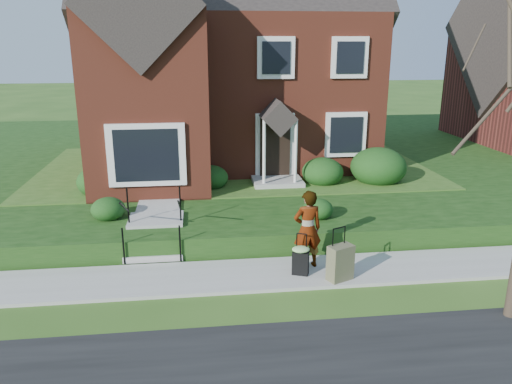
{
  "coord_description": "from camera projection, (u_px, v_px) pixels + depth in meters",
  "views": [
    {
      "loc": [
        -1.39,
        -10.14,
        5.03
      ],
      "look_at": [
        0.09,
        2.0,
        1.38
      ],
      "focal_mm": 35.0,
      "sensor_mm": 36.0,
      "label": 1
    }
  ],
  "objects": [
    {
      "name": "terrace",
      "position": [
        320.0,
        155.0,
        21.99
      ],
      "size": [
        44.0,
        20.0,
        0.6
      ],
      "primitive_type": "cube",
      "color": "#15350E",
      "rests_on": "ground"
    },
    {
      "name": "suitcase_black",
      "position": [
        301.0,
        259.0,
        11.05
      ],
      "size": [
        0.49,
        0.45,
        0.96
      ],
      "rotation": [
        0.0,
        0.0,
        -0.38
      ],
      "color": "black",
      "rests_on": "sidewalk"
    },
    {
      "name": "main_house",
      "position": [
        224.0,
        37.0,
        18.86
      ],
      "size": [
        10.4,
        10.2,
        9.4
      ],
      "color": "brown",
      "rests_on": "terrace"
    },
    {
      "name": "woman",
      "position": [
        307.0,
        229.0,
        11.31
      ],
      "size": [
        0.72,
        0.52,
        1.82
      ],
      "primitive_type": "imported",
      "rotation": [
        0.0,
        0.0,
        3.28
      ],
      "color": "#999999",
      "rests_on": "sidewalk"
    },
    {
      "name": "ground",
      "position": [
        263.0,
        276.0,
        11.25
      ],
      "size": [
        120.0,
        120.0,
        0.0
      ],
      "primitive_type": "plane",
      "color": "#2D5119",
      "rests_on": "ground"
    },
    {
      "name": "walkway",
      "position": [
        162.0,
        191.0,
        15.53
      ],
      "size": [
        1.2,
        6.0,
        0.06
      ],
      "primitive_type": "cube",
      "color": "#9E9B93",
      "rests_on": "terrace"
    },
    {
      "name": "front_steps",
      "position": [
        155.0,
        232.0,
        12.58
      ],
      "size": [
        1.4,
        2.02,
        1.5
      ],
      "color": "#9E9B93",
      "rests_on": "ground"
    },
    {
      "name": "foundation_shrubs",
      "position": [
        286.0,
        171.0,
        15.87
      ],
      "size": [
        10.55,
        4.56,
        1.29
      ],
      "color": "black",
      "rests_on": "terrace"
    },
    {
      "name": "suitcase_olive",
      "position": [
        340.0,
        263.0,
        10.8
      ],
      "size": [
        0.63,
        0.51,
        1.19
      ],
      "rotation": [
        0.0,
        0.0,
        0.43
      ],
      "color": "brown",
      "rests_on": "sidewalk"
    },
    {
      "name": "sidewalk",
      "position": [
        263.0,
        274.0,
        11.23
      ],
      "size": [
        60.0,
        1.6,
        0.08
      ],
      "primitive_type": "cube",
      "color": "#9E9B93",
      "rests_on": "ground"
    }
  ]
}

